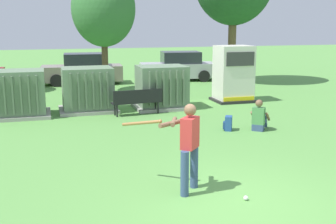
{
  "coord_description": "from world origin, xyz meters",
  "views": [
    {
      "loc": [
        -3.18,
        -6.77,
        3.23
      ],
      "look_at": [
        -0.25,
        3.5,
        1.0
      ],
      "focal_mm": 45.99,
      "sensor_mm": 36.0,
      "label": 1
    }
  ],
  "objects_px": {
    "transformer_mid_east": "(162,88)",
    "backpack": "(228,123)",
    "generator_enclosure": "(233,74)",
    "park_bench": "(137,100)",
    "batter": "(187,143)",
    "parked_car_right_of_center": "(179,67)",
    "transformer_mid_west": "(88,90)",
    "sports_ball": "(246,198)",
    "seated_spectator": "(259,118)",
    "transformer_west": "(18,94)",
    "parked_car_left_of_center": "(83,70)"
  },
  "relations": [
    {
      "from": "transformer_mid_east",
      "to": "backpack",
      "type": "xyz_separation_m",
      "value": [
        1.03,
        -3.93,
        -0.57
      ]
    },
    {
      "from": "generator_enclosure",
      "to": "backpack",
      "type": "relative_size",
      "value": 5.23
    },
    {
      "from": "park_bench",
      "to": "batter",
      "type": "xyz_separation_m",
      "value": [
        -0.54,
        -7.18,
        0.44
      ]
    },
    {
      "from": "parked_car_right_of_center",
      "to": "generator_enclosure",
      "type": "bearing_deg",
      "value": -88.24
    },
    {
      "from": "transformer_mid_west",
      "to": "generator_enclosure",
      "type": "height_order",
      "value": "generator_enclosure"
    },
    {
      "from": "sports_ball",
      "to": "seated_spectator",
      "type": "relative_size",
      "value": 0.09
    },
    {
      "from": "transformer_mid_west",
      "to": "sports_ball",
      "type": "bearing_deg",
      "value": -77.64
    },
    {
      "from": "transformer_mid_east",
      "to": "seated_spectator",
      "type": "bearing_deg",
      "value": -64.65
    },
    {
      "from": "generator_enclosure",
      "to": "parked_car_right_of_center",
      "type": "xyz_separation_m",
      "value": [
        -0.21,
        6.91,
        -0.38
      ]
    },
    {
      "from": "generator_enclosure",
      "to": "backpack",
      "type": "height_order",
      "value": "generator_enclosure"
    },
    {
      "from": "backpack",
      "to": "seated_spectator",
      "type": "bearing_deg",
      "value": -12.84
    },
    {
      "from": "sports_ball",
      "to": "seated_spectator",
      "type": "height_order",
      "value": "seated_spectator"
    },
    {
      "from": "transformer_mid_east",
      "to": "parked_car_right_of_center",
      "type": "height_order",
      "value": "same"
    },
    {
      "from": "transformer_mid_east",
      "to": "parked_car_right_of_center",
      "type": "relative_size",
      "value": 0.48
    },
    {
      "from": "park_bench",
      "to": "batter",
      "type": "height_order",
      "value": "batter"
    },
    {
      "from": "transformer_west",
      "to": "backpack",
      "type": "distance_m",
      "value": 7.32
    },
    {
      "from": "transformer_west",
      "to": "sports_ball",
      "type": "bearing_deg",
      "value": -63.44
    },
    {
      "from": "generator_enclosure",
      "to": "seated_spectator",
      "type": "bearing_deg",
      "value": -105.02
    },
    {
      "from": "park_bench",
      "to": "transformer_mid_west",
      "type": "bearing_deg",
      "value": 144.7
    },
    {
      "from": "transformer_west",
      "to": "batter",
      "type": "distance_m",
      "value": 8.77
    },
    {
      "from": "backpack",
      "to": "sports_ball",
      "type": "bearing_deg",
      "value": -110.17
    },
    {
      "from": "sports_ball",
      "to": "parked_car_right_of_center",
      "type": "bearing_deg",
      "value": 76.91
    },
    {
      "from": "parked_car_left_of_center",
      "to": "parked_car_right_of_center",
      "type": "bearing_deg",
      "value": -0.81
    },
    {
      "from": "park_bench",
      "to": "seated_spectator",
      "type": "bearing_deg",
      "value": -45.37
    },
    {
      "from": "generator_enclosure",
      "to": "parked_car_left_of_center",
      "type": "relative_size",
      "value": 0.53
    },
    {
      "from": "batter",
      "to": "parked_car_right_of_center",
      "type": "relative_size",
      "value": 0.4
    },
    {
      "from": "generator_enclosure",
      "to": "seated_spectator",
      "type": "height_order",
      "value": "generator_enclosure"
    },
    {
      "from": "sports_ball",
      "to": "seated_spectator",
      "type": "distance_m",
      "value": 5.5
    },
    {
      "from": "transformer_mid_west",
      "to": "generator_enclosure",
      "type": "bearing_deg",
      "value": 4.07
    },
    {
      "from": "transformer_west",
      "to": "transformer_mid_west",
      "type": "bearing_deg",
      "value": 6.54
    },
    {
      "from": "seated_spectator",
      "to": "batter",
      "type": "bearing_deg",
      "value": -132.4
    },
    {
      "from": "transformer_mid_east",
      "to": "batter",
      "type": "bearing_deg",
      "value": -101.81
    },
    {
      "from": "transformer_west",
      "to": "batter",
      "type": "bearing_deg",
      "value": -66.63
    },
    {
      "from": "backpack",
      "to": "generator_enclosure",
      "type": "bearing_deg",
      "value": 64.05
    },
    {
      "from": "transformer_west",
      "to": "parked_car_left_of_center",
      "type": "relative_size",
      "value": 0.49
    },
    {
      "from": "transformer_mid_east",
      "to": "seated_spectator",
      "type": "height_order",
      "value": "transformer_mid_east"
    },
    {
      "from": "park_bench",
      "to": "backpack",
      "type": "bearing_deg",
      "value": -53.4
    },
    {
      "from": "backpack",
      "to": "parked_car_left_of_center",
      "type": "xyz_separation_m",
      "value": [
        -3.35,
        11.51,
        0.54
      ]
    },
    {
      "from": "transformer_west",
      "to": "generator_enclosure",
      "type": "relative_size",
      "value": 0.91
    },
    {
      "from": "backpack",
      "to": "transformer_mid_west",
      "type": "bearing_deg",
      "value": 132.91
    },
    {
      "from": "transformer_mid_west",
      "to": "parked_car_right_of_center",
      "type": "height_order",
      "value": "same"
    },
    {
      "from": "parked_car_left_of_center",
      "to": "transformer_west",
      "type": "bearing_deg",
      "value": -110.45
    },
    {
      "from": "backpack",
      "to": "transformer_mid_east",
      "type": "bearing_deg",
      "value": 104.7
    },
    {
      "from": "transformer_west",
      "to": "transformer_mid_west",
      "type": "xyz_separation_m",
      "value": [
        2.41,
        0.28,
        0.0
      ]
    },
    {
      "from": "batter",
      "to": "parked_car_right_of_center",
      "type": "distance_m",
      "value": 16.36
    },
    {
      "from": "transformer_west",
      "to": "generator_enclosure",
      "type": "distance_m",
      "value": 8.45
    },
    {
      "from": "transformer_mid_west",
      "to": "park_bench",
      "type": "distance_m",
      "value": 1.99
    },
    {
      "from": "transformer_west",
      "to": "park_bench",
      "type": "height_order",
      "value": "transformer_west"
    },
    {
      "from": "generator_enclosure",
      "to": "park_bench",
      "type": "height_order",
      "value": "generator_enclosure"
    },
    {
      "from": "transformer_mid_west",
      "to": "batter",
      "type": "xyz_separation_m",
      "value": [
        1.07,
        -8.33,
        0.19
      ]
    }
  ]
}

